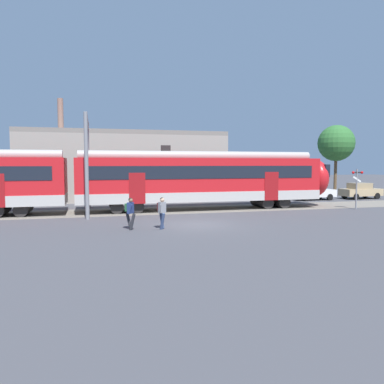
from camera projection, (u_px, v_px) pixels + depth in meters
name	position (u px, v px, depth m)	size (l,w,h in m)	color
ground_plane	(197.00, 225.00, 20.97)	(160.00, 160.00, 0.00)	#424247
track_bed	(45.00, 214.00, 25.22)	(80.00, 4.40, 0.01)	slate
commuter_train	(83.00, 181.00, 25.67)	(38.05, 3.07, 4.73)	#B7B2AD
pedestrian_navy	(130.00, 211.00, 19.26)	(0.56, 0.66, 1.67)	#28282D
pedestrian_grey	(162.00, 210.00, 19.46)	(0.51, 0.71, 1.67)	navy
parked_car_white	(313.00, 192.00, 35.12)	(4.05, 1.86, 1.54)	silver
parked_car_tan	(361.00, 191.00, 36.35)	(4.08, 1.92, 1.54)	tan
catenary_gantry	(87.00, 150.00, 25.61)	(0.24, 6.64, 6.53)	gray
crossing_signal	(357.00, 182.00, 27.83)	(0.96, 0.22, 3.00)	gray
background_building	(125.00, 166.00, 35.09)	(18.71, 5.00, 9.20)	gray
street_tree_right	(336.00, 143.00, 40.27)	(3.87, 3.87, 7.55)	brown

